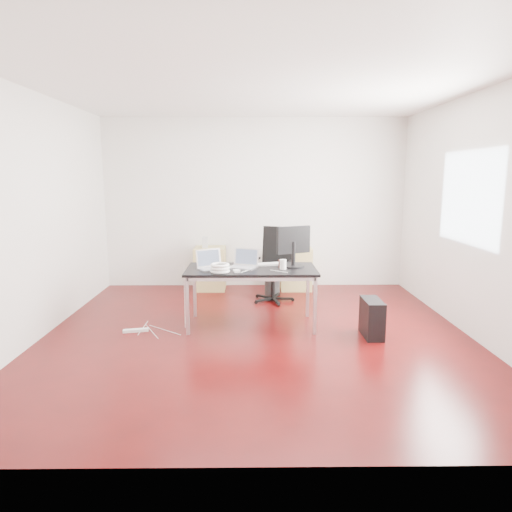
{
  "coord_description": "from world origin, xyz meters",
  "views": [
    {
      "loc": [
        -0.07,
        -5.16,
        1.85
      ],
      "look_at": [
        0.0,
        0.55,
        0.85
      ],
      "focal_mm": 32.0,
      "sensor_mm": 36.0,
      "label": 1
    }
  ],
  "objects_px": {
    "filing_cabinet_right": "(296,268)",
    "pc_tower": "(372,318)",
    "office_chair": "(275,260)",
    "filing_cabinet_left": "(210,268)",
    "desk": "(251,272)"
  },
  "relations": [
    {
      "from": "desk",
      "to": "office_chair",
      "type": "height_order",
      "value": "office_chair"
    },
    {
      "from": "filing_cabinet_left",
      "to": "pc_tower",
      "type": "distance_m",
      "value": 3.1
    },
    {
      "from": "office_chair",
      "to": "filing_cabinet_right",
      "type": "distance_m",
      "value": 0.82
    },
    {
      "from": "filing_cabinet_right",
      "to": "pc_tower",
      "type": "bearing_deg",
      "value": -73.74
    },
    {
      "from": "filing_cabinet_right",
      "to": "desk",
      "type": "bearing_deg",
      "value": -111.52
    },
    {
      "from": "office_chair",
      "to": "filing_cabinet_left",
      "type": "height_order",
      "value": "office_chair"
    },
    {
      "from": "filing_cabinet_left",
      "to": "filing_cabinet_right",
      "type": "bearing_deg",
      "value": 0.0
    },
    {
      "from": "desk",
      "to": "pc_tower",
      "type": "distance_m",
      "value": 1.54
    },
    {
      "from": "filing_cabinet_right",
      "to": "pc_tower",
      "type": "height_order",
      "value": "filing_cabinet_right"
    },
    {
      "from": "desk",
      "to": "filing_cabinet_left",
      "type": "height_order",
      "value": "desk"
    },
    {
      "from": "office_chair",
      "to": "filing_cabinet_right",
      "type": "bearing_deg",
      "value": 82.27
    },
    {
      "from": "desk",
      "to": "filing_cabinet_left",
      "type": "bearing_deg",
      "value": 109.94
    },
    {
      "from": "filing_cabinet_right",
      "to": "pc_tower",
      "type": "distance_m",
      "value": 2.4
    },
    {
      "from": "filing_cabinet_left",
      "to": "pc_tower",
      "type": "xyz_separation_m",
      "value": [
        2.08,
        -2.3,
        -0.13
      ]
    },
    {
      "from": "desk",
      "to": "pc_tower",
      "type": "bearing_deg",
      "value": -16.97
    }
  ]
}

